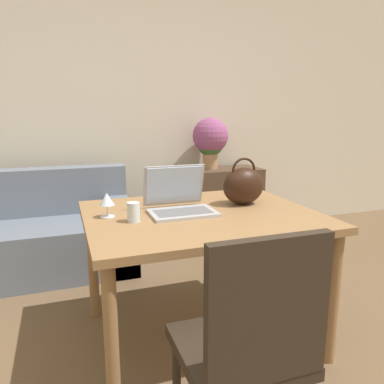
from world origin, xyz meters
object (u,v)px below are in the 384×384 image
Objects in this scene: laptop at (179,199)px; couch at (26,238)px; handbag at (243,186)px; wine_glass at (107,200)px; drinking_glass at (133,212)px; flower_vase at (210,139)px; chair at (249,342)px.

couch is at bearing 126.37° from laptop.
wine_glass is at bearing -178.79° from handbag.
couch is at bearing 114.95° from drinking_glass.
handbag reaches higher than drinking_glass.
handbag is (1.32, -1.22, 0.58)m from couch.
flower_vase is (1.75, 0.35, 0.73)m from couch.
wine_glass is 0.80m from handbag.
flower_vase is at bearing 71.11° from chair.
handbag is at bearing -105.28° from flower_vase.
flower_vase is at bearing 52.25° from wine_glass.
wine_glass is at bearing 131.96° from drinking_glass.
handbag reaches higher than chair.
flower_vase reaches higher than handbag.
drinking_glass is (-0.25, 0.78, 0.29)m from chair.
drinking_glass is 0.36× the size of handbag.
handbag is (0.44, 0.92, 0.36)m from chair.
flower_vase is at bearing 56.95° from drinking_glass.
laptop is 0.39m from wine_glass.
flower_vase reaches higher than couch.
wine_glass is at bearing 179.67° from laptop.
chair is 2.69m from flower_vase.
laptop is 0.41m from handbag.
chair is 0.55× the size of couch.
couch is (-0.88, 2.14, -0.22)m from chair.
chair is 1.81× the size of flower_vase.
couch is 1.45m from wine_glass.
wine_glass is at bearing 112.12° from chair.
flower_vase is (1.23, 1.59, 0.18)m from wine_glass.
chair is 1.03m from wine_glass.
chair is at bearing -67.61° from couch.
laptop is 1.81m from flower_vase.
couch is 6.02× the size of handbag.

